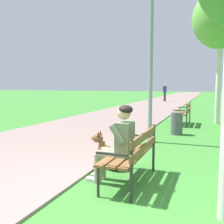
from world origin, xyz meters
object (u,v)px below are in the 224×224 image
object	(u,v)px
birch_tree_fourth	(221,19)
dog_brown	(109,155)
park_bench_near	(133,151)
person_seated_on_near_bench	(118,141)
litter_bin	(177,123)
lamp_post_near	(151,64)
park_bench_mid	(184,112)
pedestrian_distant	(165,93)

from	to	relation	value
birch_tree_fourth	dog_brown	bearing A→B (deg)	-105.73
park_bench_near	person_seated_on_near_bench	bearing A→B (deg)	-150.44
dog_brown	park_bench_near	bearing A→B (deg)	-39.33
park_bench_near	litter_bin	distance (m)	4.43
litter_bin	dog_brown	bearing A→B (deg)	-100.47
lamp_post_near	birch_tree_fourth	bearing A→B (deg)	67.80
dog_brown	lamp_post_near	bearing A→B (deg)	86.05
lamp_post_near	park_bench_near	bearing A→B (deg)	-82.05
park_bench_mid	litter_bin	xyz separation A→B (m)	(0.01, -2.16, -0.16)
dog_brown	lamp_post_near	world-z (taller)	lamp_post_near
park_bench_mid	dog_brown	bearing A→B (deg)	-96.68
park_bench_near	birch_tree_fourth	xyz separation A→B (m)	(1.33, 7.37, 3.58)
person_seated_on_near_bench	lamp_post_near	bearing A→B (deg)	93.96
park_bench_mid	person_seated_on_near_bench	xyz separation A→B (m)	(-0.31, -6.70, 0.17)
park_bench_near	lamp_post_near	xyz separation A→B (m)	(-0.43, 3.06, 1.60)
birch_tree_fourth	park_bench_mid	bearing A→B (deg)	-147.13
dog_brown	pedestrian_distant	world-z (taller)	pedestrian_distant
lamp_post_near	litter_bin	world-z (taller)	lamp_post_near
birch_tree_fourth	person_seated_on_near_bench	bearing A→B (deg)	-101.61
birch_tree_fourth	litter_bin	xyz separation A→B (m)	(-1.21, -2.95, -3.75)
person_seated_on_near_bench	birch_tree_fourth	size ratio (longest dim) A/B	0.24
dog_brown	birch_tree_fourth	world-z (taller)	birch_tree_fourth
birch_tree_fourth	pedestrian_distant	xyz separation A→B (m)	(-4.36, 13.29, -3.25)
dog_brown	litter_bin	distance (m)	4.00
park_bench_near	park_bench_mid	bearing A→B (deg)	89.06
park_bench_near	person_seated_on_near_bench	distance (m)	0.29
lamp_post_near	litter_bin	bearing A→B (deg)	68.06
park_bench_mid	pedestrian_distant	xyz separation A→B (m)	(-3.14, 14.09, 0.33)
person_seated_on_near_bench	lamp_post_near	xyz separation A→B (m)	(-0.22, 3.18, 1.44)
lamp_post_near	litter_bin	xyz separation A→B (m)	(0.55, 1.36, -1.77)
dog_brown	person_seated_on_near_bench	bearing A→B (deg)	-57.03
park_bench_near	person_seated_on_near_bench	xyz separation A→B (m)	(-0.21, -0.12, 0.17)
birch_tree_fourth	litter_bin	distance (m)	4.92
park_bench_mid	dog_brown	size ratio (longest dim) A/B	1.80
dog_brown	pedestrian_distant	xyz separation A→B (m)	(-2.43, 20.17, 0.58)
dog_brown	birch_tree_fourth	size ratio (longest dim) A/B	0.16
person_seated_on_near_bench	litter_bin	size ratio (longest dim) A/B	1.79
dog_brown	litter_bin	bearing A→B (deg)	79.53
park_bench_near	pedestrian_distant	distance (m)	20.89
park_bench_mid	pedestrian_distant	size ratio (longest dim) A/B	0.91
lamp_post_near	pedestrian_distant	size ratio (longest dim) A/B	2.48
lamp_post_near	pedestrian_distant	bearing A→B (deg)	98.41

